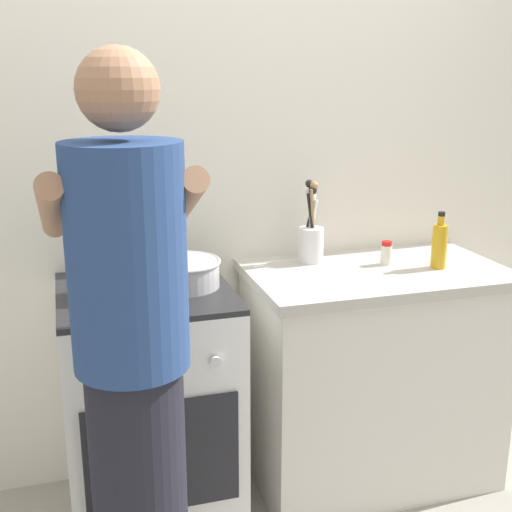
# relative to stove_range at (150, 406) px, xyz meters

# --- Properties ---
(back_wall) EXTENTS (3.20, 0.10, 2.50)m
(back_wall) POSITION_rel_stove_range_xyz_m (0.55, 0.35, 0.80)
(back_wall) COLOR silver
(back_wall) RESTS_ON ground
(countertop) EXTENTS (1.00, 0.60, 0.90)m
(countertop) POSITION_rel_stove_range_xyz_m (0.90, 0.00, 0.00)
(countertop) COLOR silver
(countertop) RESTS_ON ground
(stove_range) EXTENTS (0.60, 0.62, 0.90)m
(stove_range) POSITION_rel_stove_range_xyz_m (0.00, 0.00, 0.00)
(stove_range) COLOR white
(stove_range) RESTS_ON ground
(pot) EXTENTS (0.24, 0.17, 0.11)m
(pot) POSITION_rel_stove_range_xyz_m (-0.14, -0.03, 0.51)
(pot) COLOR #38383D
(pot) RESTS_ON stove_range
(mixing_bowl) EXTENTS (0.27, 0.27, 0.10)m
(mixing_bowl) POSITION_rel_stove_range_xyz_m (0.14, 0.00, 0.50)
(mixing_bowl) COLOR #B7B7BC
(mixing_bowl) RESTS_ON stove_range
(utensil_crock) EXTENTS (0.10, 0.10, 0.33)m
(utensil_crock) POSITION_rel_stove_range_xyz_m (0.69, 0.17, 0.55)
(utensil_crock) COLOR silver
(utensil_crock) RESTS_ON countertop
(spice_bottle) EXTENTS (0.04, 0.04, 0.10)m
(spice_bottle) POSITION_rel_stove_range_xyz_m (0.96, 0.05, 0.50)
(spice_bottle) COLOR silver
(spice_bottle) RESTS_ON countertop
(oil_bottle) EXTENTS (0.06, 0.06, 0.22)m
(oil_bottle) POSITION_rel_stove_range_xyz_m (1.13, -0.05, 0.54)
(oil_bottle) COLOR gold
(oil_bottle) RESTS_ON countertop
(person) EXTENTS (0.41, 0.50, 1.70)m
(person) POSITION_rel_stove_range_xyz_m (-0.11, -0.60, 0.41)
(person) COLOR black
(person) RESTS_ON ground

